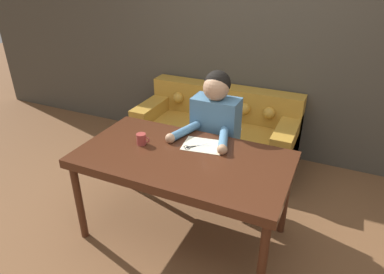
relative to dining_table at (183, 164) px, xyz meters
name	(u,v)px	position (x,y,z in m)	size (l,w,h in m)	color
ground_plane	(193,241)	(0.11, -0.06, -0.69)	(16.00, 16.00, 0.00)	brown
wall_back	(261,41)	(0.11, 1.68, 0.61)	(8.00, 0.06, 2.60)	#474238
dining_table	(183,164)	(0.00, 0.00, 0.00)	(1.60, 0.86, 0.76)	#472314
couch	(217,135)	(-0.20, 1.29, -0.39)	(1.75, 0.78, 0.80)	#B7842D
person	(215,137)	(0.04, 0.58, -0.04)	(0.52, 0.62, 1.26)	#33281E
pattern_paper_main	(203,145)	(0.08, 0.21, 0.07)	(0.35, 0.28, 0.00)	beige
scissors	(193,147)	(0.01, 0.15, 0.07)	(0.19, 0.19, 0.01)	silver
mug	(142,139)	(-0.37, 0.03, 0.12)	(0.11, 0.08, 0.09)	#9E3833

